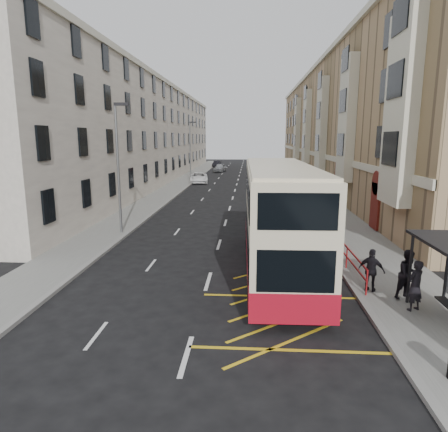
# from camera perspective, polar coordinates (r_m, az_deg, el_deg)

# --- Properties ---
(ground) EXTENTS (200.00, 200.00, 0.00)m
(ground) POSITION_cam_1_polar(r_m,az_deg,el_deg) (13.81, -4.07, -15.09)
(ground) COLOR black
(ground) RESTS_ON ground
(pavement_right) EXTENTS (4.00, 120.00, 0.15)m
(pavement_right) POSITION_cam_1_polar(r_m,az_deg,el_deg) (43.14, 12.06, 2.92)
(pavement_right) COLOR slate
(pavement_right) RESTS_ON ground
(pavement_left) EXTENTS (3.00, 120.00, 0.15)m
(pavement_left) POSITION_cam_1_polar(r_m,az_deg,el_deg) (43.67, -8.53, 3.14)
(pavement_left) COLOR slate
(pavement_left) RESTS_ON ground
(kerb_right) EXTENTS (0.25, 120.00, 0.15)m
(kerb_right) POSITION_cam_1_polar(r_m,az_deg,el_deg) (42.89, 9.41, 2.97)
(kerb_right) COLOR gray
(kerb_right) RESTS_ON ground
(kerb_left) EXTENTS (0.25, 120.00, 0.15)m
(kerb_left) POSITION_cam_1_polar(r_m,az_deg,el_deg) (43.38, -6.59, 3.14)
(kerb_left) COLOR gray
(kerb_left) RESTS_ON ground
(road_markings) EXTENTS (10.00, 110.00, 0.01)m
(road_markings) POSITION_cam_1_polar(r_m,az_deg,el_deg) (57.61, 2.00, 5.12)
(road_markings) COLOR silver
(road_markings) RESTS_ON ground
(terrace_right) EXTENTS (10.75, 79.00, 15.25)m
(terrace_right) POSITION_cam_1_polar(r_m,az_deg,el_deg) (59.12, 16.97, 12.10)
(terrace_right) COLOR tan
(terrace_right) RESTS_ON ground
(terrace_left) EXTENTS (9.18, 79.00, 13.25)m
(terrace_left) POSITION_cam_1_polar(r_m,az_deg,el_deg) (59.72, -11.20, 11.39)
(terrace_left) COLOR beige
(terrace_left) RESTS_ON ground
(guard_railing) EXTENTS (0.06, 6.56, 1.01)m
(guard_railing) POSITION_cam_1_polar(r_m,az_deg,el_deg) (19.29, 17.16, -5.11)
(guard_railing) COLOR red
(guard_railing) RESTS_ON pavement_right
(street_lamp_near) EXTENTS (0.93, 0.18, 8.00)m
(street_lamp_near) POSITION_cam_1_polar(r_m,az_deg,el_deg) (25.61, -14.82, 7.54)
(street_lamp_near) COLOR slate
(street_lamp_near) RESTS_ON pavement_left
(street_lamp_far) EXTENTS (0.93, 0.18, 8.00)m
(street_lamp_far) POSITION_cam_1_polar(r_m,az_deg,el_deg) (54.88, -4.80, 9.63)
(street_lamp_far) COLOR slate
(street_lamp_far) RESTS_ON pavement_left
(double_decker_front) EXTENTS (3.05, 12.36, 4.91)m
(double_decker_front) POSITION_cam_1_polar(r_m,az_deg,el_deg) (18.16, 7.78, -0.36)
(double_decker_front) COLOR beige
(double_decker_front) RESTS_ON ground
(double_decker_rear) EXTENTS (2.62, 10.13, 4.01)m
(double_decker_rear) POSITION_cam_1_polar(r_m,az_deg,el_deg) (29.88, 8.49, 3.27)
(double_decker_rear) COLOR beige
(double_decker_rear) RESTS_ON ground
(pedestrian_near) EXTENTS (0.79, 0.70, 1.81)m
(pedestrian_near) POSITION_cam_1_polar(r_m,az_deg,el_deg) (15.51, 25.64, -8.96)
(pedestrian_near) COLOR black
(pedestrian_near) RESTS_ON pavement_right
(pedestrian_mid) EXTENTS (1.12, 1.00, 1.89)m
(pedestrian_mid) POSITION_cam_1_polar(r_m,az_deg,el_deg) (16.47, 24.87, -7.59)
(pedestrian_mid) COLOR black
(pedestrian_mid) RESTS_ON pavement_right
(pedestrian_far) EXTENTS (1.07, 0.87, 1.71)m
(pedestrian_far) POSITION_cam_1_polar(r_m,az_deg,el_deg) (16.72, 20.33, -7.30)
(pedestrian_far) COLOR black
(pedestrian_far) RESTS_ON pavement_right
(white_van) EXTENTS (2.94, 5.33, 1.41)m
(white_van) POSITION_cam_1_polar(r_m,az_deg,el_deg) (54.41, -3.62, 5.49)
(white_van) COLOR white
(white_van) RESTS_ON ground
(car_silver) EXTENTS (2.42, 4.48, 1.45)m
(car_silver) POSITION_cam_1_polar(r_m,az_deg,el_deg) (71.89, -0.57, 6.91)
(car_silver) COLOR #A3A6AB
(car_silver) RESTS_ON ground
(car_dark) EXTENTS (1.76, 3.98, 1.27)m
(car_dark) POSITION_cam_1_polar(r_m,az_deg,el_deg) (83.86, -1.02, 7.46)
(car_dark) COLOR black
(car_dark) RESTS_ON ground
(car_red) EXTENTS (3.38, 5.45, 1.47)m
(car_red) POSITION_cam_1_polar(r_m,az_deg,el_deg) (72.48, 5.31, 6.91)
(car_red) COLOR maroon
(car_red) RESTS_ON ground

